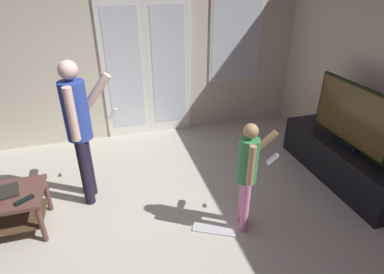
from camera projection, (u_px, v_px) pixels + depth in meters
ground_plane at (130, 248)px, 2.99m from camera, size 6.18×4.95×0.02m
wall_back_with_doors at (111, 56)px, 4.49m from camera, size 6.18×0.09×2.61m
tv_stand at (340, 161)px, 3.90m from camera, size 0.49×1.78×0.49m
flat_screen_tv at (352, 116)px, 3.61m from camera, size 0.08×1.17×0.75m
person_adult at (79, 123)px, 3.21m from camera, size 0.54×0.44×1.62m
person_child at (248, 169)px, 2.92m from camera, size 0.45×0.31×1.17m
loose_keyboard at (215, 229)px, 3.18m from camera, size 0.45×0.32×0.02m
tv_remote_black at (24, 200)px, 2.90m from camera, size 0.17×0.14×0.02m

